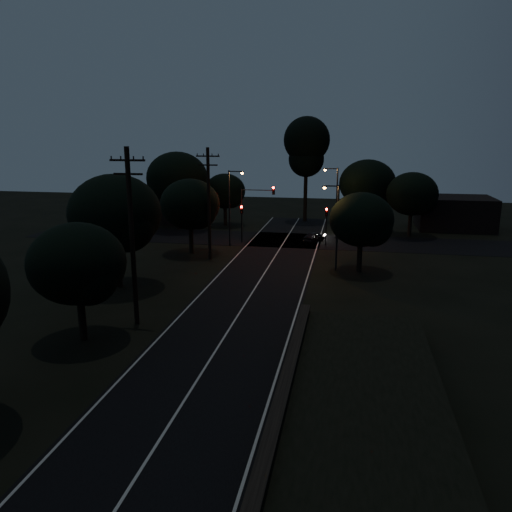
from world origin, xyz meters
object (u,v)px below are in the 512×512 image
(signal_mast, at_px, (257,204))
(streetlight_c, at_px, (336,222))
(streetlight_a, at_px, (231,203))
(utility_pole_mid, at_px, (132,235))
(signal_right, at_px, (326,219))
(tall_pine, at_px, (307,146))
(utility_pole_far, at_px, (209,202))
(streetlight_b, at_px, (335,198))
(car, at_px, (314,237))
(signal_left, at_px, (242,217))

(signal_mast, bearing_deg, streetlight_c, -48.81)
(streetlight_a, xyz_separation_m, streetlight_c, (11.14, -8.00, -0.29))
(utility_pole_mid, xyz_separation_m, signal_right, (10.60, 24.99, -2.90))
(signal_right, bearing_deg, tall_pine, 103.49)
(utility_pole_mid, xyz_separation_m, streetlight_a, (0.69, 23.00, -1.10))
(utility_pole_mid, distance_m, signal_right, 27.30)
(streetlight_a, relative_size, streetlight_c, 1.07)
(signal_mast, relative_size, streetlight_c, 0.83)
(utility_pole_far, bearing_deg, streetlight_b, 46.70)
(streetlight_a, height_order, streetlight_b, same)
(utility_pole_mid, height_order, streetlight_c, utility_pole_mid)
(signal_mast, xyz_separation_m, car, (6.11, 1.68, -3.77))
(tall_pine, bearing_deg, utility_pole_mid, -99.93)
(streetlight_a, relative_size, car, 2.39)
(streetlight_c, xyz_separation_m, car, (-2.63, 11.67, -3.78))
(signal_right, bearing_deg, streetlight_c, -82.98)
(car, bearing_deg, utility_pole_mid, 93.37)
(tall_pine, xyz_separation_m, car, (2.20, -13.33, -9.48))
(tall_pine, height_order, signal_mast, tall_pine)
(utility_pole_mid, height_order, streetlight_a, utility_pole_mid)
(tall_pine, bearing_deg, streetlight_b, -68.62)
(signal_right, distance_m, car, 3.15)
(utility_pole_mid, bearing_deg, signal_right, 67.01)
(signal_left, height_order, streetlight_c, streetlight_c)
(utility_pole_mid, distance_m, signal_mast, 25.22)
(utility_pole_far, relative_size, streetlight_c, 1.40)
(utility_pole_far, height_order, signal_left, utility_pole_far)
(tall_pine, height_order, car, tall_pine)
(signal_left, bearing_deg, utility_pole_mid, -93.21)
(tall_pine, xyz_separation_m, streetlight_b, (4.31, -11.00, -5.42))
(utility_pole_far, xyz_separation_m, car, (9.20, 9.67, -4.91))
(signal_mast, height_order, streetlight_b, streetlight_b)
(car, bearing_deg, streetlight_a, 45.74)
(signal_left, relative_size, signal_mast, 0.66)
(signal_left, bearing_deg, streetlight_b, 22.05)
(signal_mast, bearing_deg, tall_pine, 75.38)
(signal_left, height_order, signal_right, same)
(utility_pole_mid, relative_size, streetlight_c, 1.47)
(tall_pine, height_order, signal_right, tall_pine)
(streetlight_c, bearing_deg, streetlight_a, 144.31)
(utility_pole_far, bearing_deg, streetlight_c, -9.60)
(signal_right, bearing_deg, utility_pole_mid, -112.99)
(signal_left, bearing_deg, streetlight_c, -43.76)
(utility_pole_mid, distance_m, streetlight_c, 19.15)
(streetlight_a, height_order, car, streetlight_a)
(signal_right, xyz_separation_m, signal_mast, (-7.51, 0.00, 1.50))
(streetlight_b, bearing_deg, streetlight_a, -150.52)
(utility_pole_far, distance_m, car, 14.22)
(utility_pole_mid, relative_size, utility_pole_far, 1.05)
(signal_left, relative_size, car, 1.22)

